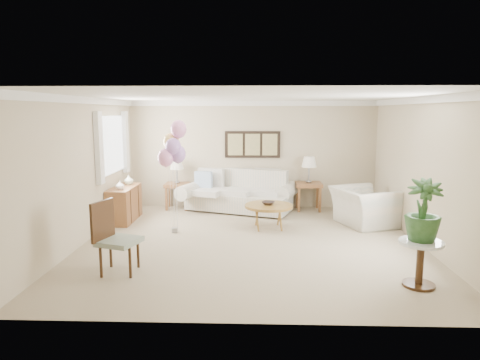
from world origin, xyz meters
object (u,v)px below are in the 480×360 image
(accent_chair, at_px, (114,236))
(armchair, at_px, (364,207))
(balloon_cluster, at_px, (173,147))
(coffee_table, at_px, (269,207))
(sofa, at_px, (239,195))

(accent_chair, bearing_deg, armchair, 33.14)
(balloon_cluster, bearing_deg, accent_chair, -103.34)
(coffee_table, relative_size, accent_chair, 0.90)
(sofa, relative_size, accent_chair, 2.75)
(sofa, relative_size, balloon_cluster, 1.35)
(sofa, bearing_deg, coffee_table, -67.52)
(sofa, height_order, accent_chair, accent_chair)
(accent_chair, bearing_deg, balloon_cluster, 76.66)
(sofa, distance_m, armchair, 2.91)
(armchair, xyz_separation_m, accent_chair, (-4.32, -2.82, 0.17))
(coffee_table, height_order, balloon_cluster, balloon_cluster)
(armchair, relative_size, balloon_cluster, 0.55)
(armchair, bearing_deg, coffee_table, 80.12)
(sofa, height_order, armchair, sofa)
(sofa, height_order, coffee_table, sofa)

